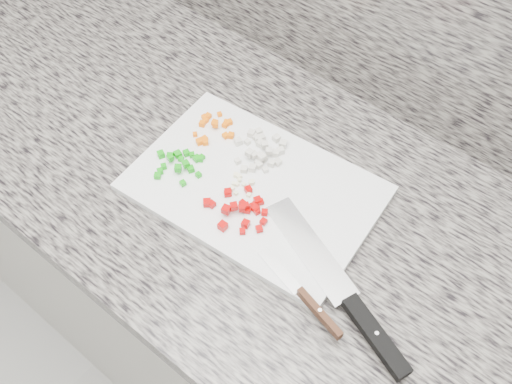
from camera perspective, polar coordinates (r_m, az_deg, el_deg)
cabinet at (r=1.38m, az=2.13°, el=-12.39°), size 3.92×0.62×0.86m
countertop at (r=0.98m, az=2.91°, el=-1.72°), size 3.96×0.64×0.04m
cutting_board at (r=0.98m, az=-0.18°, el=0.40°), size 0.43×0.31×0.01m
carrot_pile at (r=1.05m, az=-4.27°, el=6.41°), size 0.08×0.09×0.02m
onion_pile at (r=1.01m, az=0.52°, el=4.20°), size 0.10×0.11×0.02m
green_pepper_pile at (r=1.00m, az=-7.58°, el=2.97°), size 0.09×0.09×0.02m
red_pepper_pile at (r=0.93m, az=-1.64°, el=-1.69°), size 0.12×0.10×0.02m
garlic_pile at (r=0.97m, az=-1.51°, el=0.88°), size 0.05×0.04×0.01m
chef_knife at (r=0.86m, az=9.53°, el=-10.97°), size 0.33×0.15×0.02m
paring_knife at (r=0.85m, az=5.32°, el=-10.88°), size 0.18×0.06×0.02m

